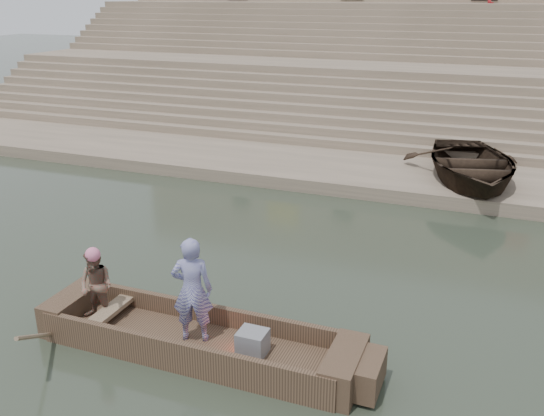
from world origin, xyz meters
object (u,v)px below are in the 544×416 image
Objects in this scene: television at (252,342)px; rowing_man at (96,286)px; main_rowboat at (197,346)px; standing_man at (192,290)px; beached_rowboat at (471,164)px.

rowing_man is at bearing -179.69° from television.
main_rowboat is 2.71× the size of standing_man.
main_rowboat is 10.87× the size of television.
standing_man reaches higher than beached_rowboat.
rowing_man is at bearing -132.86° from beached_rowboat.
main_rowboat is at bearing 125.39° from standing_man.
standing_man is at bearing 144.68° from main_rowboat.
standing_man is 1.90m from rowing_man.
television is 0.09× the size of beached_rowboat.
beached_rowboat is at bearing -129.02° from standing_man.
main_rowboat is at bearing 2.51° from rowing_man.
rowing_man is at bearing -179.53° from main_rowboat.
television is (1.07, -0.04, -0.72)m from standing_man.
standing_man is 1.29m from television.
television is (1.01, 0.00, 0.31)m from main_rowboat.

